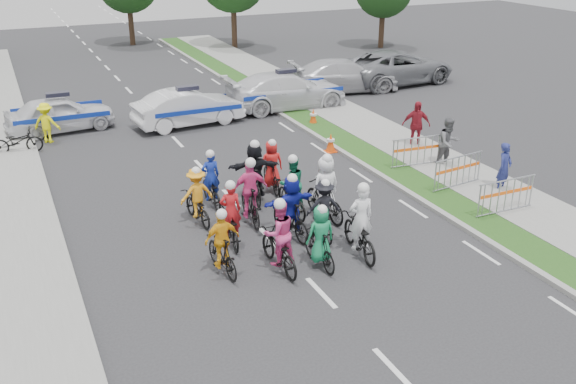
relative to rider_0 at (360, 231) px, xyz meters
name	(u,v)px	position (x,y,z in m)	size (l,w,h in m)	color
ground	(321,293)	(-1.72, -1.25, -0.66)	(90.00, 90.00, 0.00)	#28282B
curb_right	(390,181)	(3.38, 3.75, -0.60)	(0.20, 60.00, 0.12)	gray
grass_strip	(408,178)	(4.08, 3.75, -0.60)	(1.20, 60.00, 0.11)	#194416
sidewalk_right	(452,170)	(5.88, 3.75, -0.59)	(2.40, 60.00, 0.13)	gray
sidewalk_left	(3,252)	(-8.22, 3.75, -0.59)	(3.00, 60.00, 0.13)	gray
rider_0	(360,231)	(0.00, 0.00, 0.00)	(0.94, 2.03, 1.99)	black
rider_1	(320,242)	(-1.18, -0.13, 0.00)	(0.70, 1.59, 1.67)	black
rider_2	(279,243)	(-2.15, 0.15, 0.05)	(0.81, 1.89, 1.91)	black
rider_3	(222,248)	(-3.44, 0.56, 0.01)	(0.89, 1.66, 1.71)	black
rider_4	(323,214)	(-0.34, 1.30, 0.00)	(1.01, 1.71, 1.67)	black
rider_5	(291,211)	(-1.16, 1.59, 0.12)	(1.52, 1.81, 1.85)	black
rider_6	(231,222)	(-2.72, 1.97, -0.06)	(0.87, 1.83, 1.79)	black
rider_7	(325,194)	(0.20, 2.24, 0.11)	(0.88, 1.93, 1.98)	black
rider_8	(292,192)	(-0.52, 2.93, 0.03)	(0.77, 1.81, 1.84)	black
rider_9	(250,198)	(-1.79, 2.91, 0.09)	(1.02, 1.90, 1.95)	black
rider_10	(197,201)	(-3.15, 3.51, 0.01)	(0.98, 1.71, 1.69)	black
rider_11	(254,175)	(-1.12, 4.28, 0.16)	(1.61, 1.92, 1.95)	black
rider_12	(211,186)	(-2.41, 4.53, -0.07)	(0.64, 1.73, 1.76)	black
rider_13	(271,170)	(-0.35, 4.79, 0.02)	(0.76, 1.67, 1.72)	black
police_car_0	(60,114)	(-5.58, 14.06, 0.06)	(1.69, 4.21, 1.43)	silver
police_car_1	(188,108)	(-0.66, 12.69, 0.09)	(1.58, 4.53, 1.49)	silver
police_car_2	(286,91)	(4.08, 13.40, 0.16)	(2.28, 5.62, 1.63)	silver
civilian_sedan	(345,76)	(8.03, 15.08, 0.14)	(2.23, 5.47, 1.59)	#B8B8BD
civilian_suv	(396,67)	(11.30, 15.42, 0.21)	(2.89, 6.26, 1.74)	slate
spectator_0	(504,168)	(6.18, 1.71, 0.14)	(0.58, 0.38, 1.59)	navy
spectator_1	(448,143)	(5.98, 4.22, 0.22)	(0.85, 0.66, 1.74)	#5B5B60
spectator_2	(416,125)	(6.15, 6.35, 0.24)	(1.05, 0.44, 1.79)	maroon
marshal_hiviz	(47,123)	(-6.21, 12.76, 0.12)	(1.00, 0.57, 1.55)	#FCFD0D
barrier_0	(506,198)	(4.98, 0.28, -0.10)	(2.00, 0.50, 1.12)	#A5A8AD
barrier_1	(458,173)	(4.98, 2.42, -0.10)	(2.00, 0.50, 1.12)	#A5A8AD
barrier_2	(418,153)	(4.98, 4.53, -0.10)	(2.00, 0.50, 1.12)	#A5A8AD
cone_0	(331,143)	(3.09, 7.28, -0.32)	(0.40, 0.40, 0.70)	#F24C0C
cone_1	(313,117)	(4.03, 10.57, -0.32)	(0.40, 0.40, 0.70)	#F24C0C
parked_bike	(17,141)	(-7.36, 11.87, -0.19)	(0.61, 1.76, 0.92)	black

